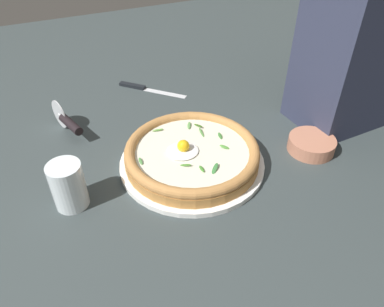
% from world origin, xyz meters
% --- Properties ---
extents(ground_plane, '(2.40, 2.40, 0.03)m').
position_xyz_m(ground_plane, '(0.00, 0.00, -0.01)').
color(ground_plane, '#343D3E').
rests_on(ground_plane, ground).
extents(pizza_plate, '(0.33, 0.33, 0.01)m').
position_xyz_m(pizza_plate, '(0.05, -0.01, 0.01)').
color(pizza_plate, white).
rests_on(pizza_plate, ground).
extents(pizza, '(0.30, 0.30, 0.06)m').
position_xyz_m(pizza, '(0.05, -0.01, 0.03)').
color(pizza, '#B67C3C').
rests_on(pizza, pizza_plate).
extents(side_bowl, '(0.11, 0.11, 0.03)m').
position_xyz_m(side_bowl, '(-0.23, 0.06, 0.02)').
color(side_bowl, '#B9765A').
rests_on(side_bowl, ground).
extents(pizza_cutter, '(0.05, 0.14, 0.08)m').
position_xyz_m(pizza_cutter, '(0.28, -0.25, 0.04)').
color(pizza_cutter, silver).
rests_on(pizza_cutter, ground).
extents(table_knife, '(0.17, 0.17, 0.01)m').
position_xyz_m(table_knife, '(0.03, -0.40, 0.00)').
color(table_knife, silver).
rests_on(table_knife, ground).
extents(drinking_glass, '(0.07, 0.07, 0.10)m').
position_xyz_m(drinking_glass, '(0.32, -0.00, 0.04)').
color(drinking_glass, silver).
rests_on(drinking_glass, ground).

